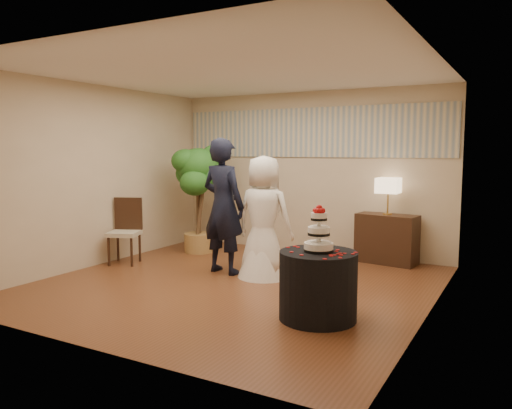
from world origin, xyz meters
The scene contains 15 objects.
floor centered at (0.00, 0.00, 0.00)m, with size 5.00×5.00×0.00m, color brown.
ceiling centered at (0.00, 0.00, 2.80)m, with size 5.00×5.00×0.00m, color white.
wall_back centered at (0.00, 2.50, 1.40)m, with size 5.00×0.06×2.80m, color #C9B595.
wall_front centered at (0.00, -2.50, 1.40)m, with size 5.00×0.06×2.80m, color #C9B595.
wall_left centered at (-2.50, 0.00, 1.40)m, with size 0.06×5.00×2.80m, color #C9B595.
wall_right centered at (2.50, 0.00, 1.40)m, with size 0.06×5.00×2.80m, color #C9B595.
mural_border centered at (0.00, 2.48, 2.10)m, with size 4.90×0.02×0.85m, color #AEB0A2.
groom centered at (-0.49, 0.48, 0.99)m, with size 0.72×0.47×1.97m, color black.
bride centered at (0.14, 0.55, 0.86)m, with size 0.84×0.75×1.72m, color white.
cake_table centered at (1.49, -0.75, 0.37)m, with size 0.83×0.83×0.73m, color black.
wedding_cake centered at (1.49, -0.75, 0.98)m, with size 0.31×0.31×0.50m, color white, non-canonical shape.
console centered at (1.45, 2.26, 0.39)m, with size 0.94×0.42×0.78m, color #301C11.
table_lamp centered at (1.45, 2.26, 1.07)m, with size 0.34×0.34×0.58m, color #D8B88E, non-canonical shape.
ficus_tree centered at (-1.68, 1.53, 0.97)m, with size 0.92×0.92×1.93m, color #26611E, non-canonical shape.
side_chair centered at (-2.18, 0.20, 0.52)m, with size 0.47×0.49×1.04m, color #301C11, non-canonical shape.
Camera 1 is at (3.42, -5.59, 1.81)m, focal length 35.00 mm.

